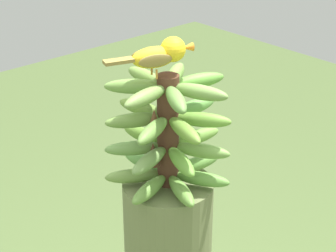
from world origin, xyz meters
The scene contains 2 objects.
banana_bunch centered at (0.00, 0.00, 1.35)m, with size 0.31×0.31×0.29m.
perched_bird centered at (0.01, 0.01, 1.55)m, with size 0.09×0.21×0.09m.
Camera 1 is at (-0.97, 0.87, 2.00)m, focal length 64.52 mm.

